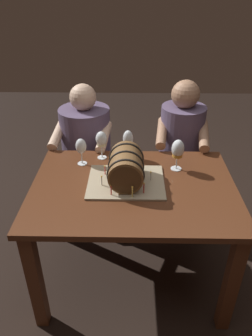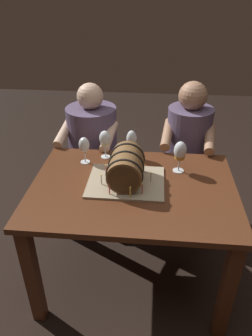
% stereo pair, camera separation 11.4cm
% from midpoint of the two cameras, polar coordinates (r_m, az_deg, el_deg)
% --- Properties ---
extents(ground_plane, '(8.00, 8.00, 0.00)m').
position_cam_midpoint_polar(ground_plane, '(2.33, -0.35, -18.51)').
color(ground_plane, black).
extents(dining_table, '(1.18, 0.85, 0.75)m').
position_cam_midpoint_polar(dining_table, '(1.90, -0.41, -6.32)').
color(dining_table, '#562D19').
rests_on(dining_table, ground).
extents(barrel_cake, '(0.44, 0.36, 0.21)m').
position_cam_midpoint_polar(barrel_cake, '(1.81, -1.80, -0.18)').
color(barrel_cake, tan).
rests_on(barrel_cake, dining_table).
extents(wine_glass_white, '(0.07, 0.07, 0.19)m').
position_cam_midpoint_polar(wine_glass_white, '(2.06, -6.05, 4.99)').
color(wine_glass_white, white).
rests_on(wine_glass_white, dining_table).
extents(wine_glass_amber, '(0.08, 0.08, 0.20)m').
position_cam_midpoint_polar(wine_glass_amber, '(1.94, 7.64, 3.19)').
color(wine_glass_amber, white).
rests_on(wine_glass_amber, dining_table).
extents(wine_glass_red, '(0.07, 0.07, 0.19)m').
position_cam_midpoint_polar(wine_glass_red, '(2.06, -1.22, 5.01)').
color(wine_glass_red, white).
rests_on(wine_glass_red, dining_table).
extents(wine_glass_empty, '(0.07, 0.07, 0.18)m').
position_cam_midpoint_polar(wine_glass_empty, '(2.01, -9.70, 3.73)').
color(wine_glass_empty, white).
rests_on(wine_glass_empty, dining_table).
extents(person_seated_left, '(0.44, 0.52, 1.14)m').
position_cam_midpoint_polar(person_seated_left, '(2.54, -8.27, 1.75)').
color(person_seated_left, '#372D40').
rests_on(person_seated_left, ground).
extents(person_seated_right, '(0.40, 0.49, 1.17)m').
position_cam_midpoint_polar(person_seated_right, '(2.53, 8.24, 1.44)').
color(person_seated_right, '#372D40').
rests_on(person_seated_right, ground).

